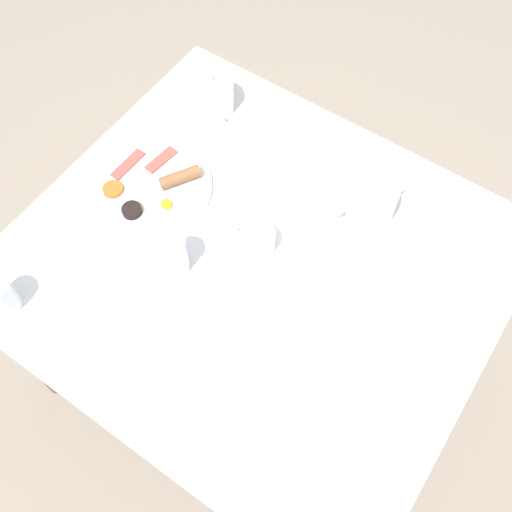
# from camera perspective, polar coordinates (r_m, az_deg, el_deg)

# --- Properties ---
(ground_plane) EXTENTS (8.00, 8.00, 0.00)m
(ground_plane) POSITION_cam_1_polar(r_m,az_deg,el_deg) (2.03, -0.00, -10.12)
(ground_plane) COLOR gray
(table) EXTENTS (0.97, 1.08, 0.71)m
(table) POSITION_cam_1_polar(r_m,az_deg,el_deg) (1.43, -0.00, -1.68)
(table) COLOR silver
(table) RESTS_ON ground_plane
(breakfast_plate) EXTENTS (0.32, 0.32, 0.04)m
(breakfast_plate) POSITION_cam_1_polar(r_m,az_deg,el_deg) (1.50, -10.13, 6.49)
(breakfast_plate) COLOR white
(breakfast_plate) RESTS_ON table
(teapot_near) EXTENTS (0.18, 0.12, 0.12)m
(teapot_near) POSITION_cam_1_polar(r_m,az_deg,el_deg) (1.43, 10.92, 5.16)
(teapot_near) COLOR white
(teapot_near) RESTS_ON table
(teapot_far) EXTENTS (0.14, 0.16, 0.12)m
(teapot_far) POSITION_cam_1_polar(r_m,az_deg,el_deg) (1.62, -4.23, 15.15)
(teapot_far) COLOR white
(teapot_far) RESTS_ON table
(teacup_with_saucer_left) EXTENTS (0.16, 0.16, 0.07)m
(teacup_with_saucer_left) POSITION_cam_1_polar(r_m,az_deg,el_deg) (1.37, 0.14, 1.34)
(teacup_with_saucer_left) COLOR white
(teacup_with_saucer_left) RESTS_ON table
(water_glass_tall) EXTENTS (0.07, 0.07, 0.11)m
(water_glass_tall) POSITION_cam_1_polar(r_m,az_deg,el_deg) (1.33, -7.95, 0.10)
(water_glass_tall) COLOR white
(water_glass_tall) RESTS_ON table
(water_glass_short) EXTENTS (0.07, 0.07, 0.09)m
(water_glass_short) POSITION_cam_1_polar(r_m,az_deg,el_deg) (1.39, -23.23, -3.54)
(water_glass_short) COLOR white
(water_glass_short) RESTS_ON table
(fork_by_plate) EXTENTS (0.15, 0.10, 0.00)m
(fork_by_plate) POSITION_cam_1_polar(r_m,az_deg,el_deg) (1.51, 19.67, 2.94)
(fork_by_plate) COLOR silver
(fork_by_plate) RESTS_ON table
(knife_by_plate) EXTENTS (0.15, 0.18, 0.00)m
(knife_by_plate) POSITION_cam_1_polar(r_m,az_deg,el_deg) (1.39, -15.92, -3.11)
(knife_by_plate) COLOR silver
(knife_by_plate) RESTS_ON table
(spoon_for_tea) EXTENTS (0.15, 0.04, 0.00)m
(spoon_for_tea) POSITION_cam_1_polar(r_m,az_deg,el_deg) (1.28, 12.03, -13.41)
(spoon_for_tea) COLOR silver
(spoon_for_tea) RESTS_ON table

